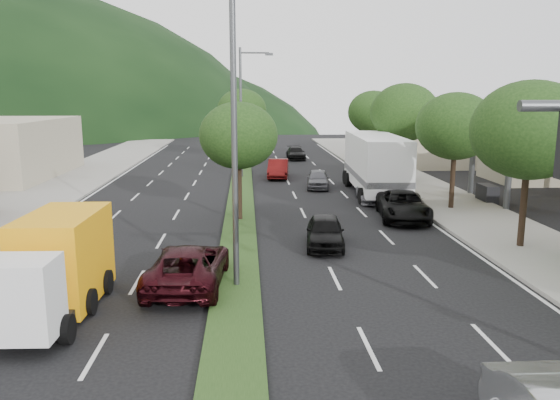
{
  "coord_description": "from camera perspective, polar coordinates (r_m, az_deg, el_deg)",
  "views": [
    {
      "loc": [
        0.38,
        -9.78,
        6.47
      ],
      "look_at": [
        1.77,
        12.6,
        2.13
      ],
      "focal_mm": 35.0,
      "sensor_mm": 36.0,
      "label": 1
    }
  ],
  "objects": [
    {
      "name": "sidewalk_right",
      "position": [
        37.38,
        15.42,
        0.7
      ],
      "size": [
        5.0,
        90.0,
        0.15
      ],
      "primitive_type": "cube",
      "color": "gray",
      "rests_on": "ground"
    },
    {
      "name": "sidewalk_left",
      "position": [
        37.81,
        -24.22,
        0.24
      ],
      "size": [
        6.0,
        90.0,
        0.15
      ],
      "primitive_type": "cube",
      "color": "gray",
      "rests_on": "ground"
    },
    {
      "name": "median",
      "position": [
        38.32,
        -4.07,
        1.29
      ],
      "size": [
        1.6,
        56.0,
        0.12
      ],
      "primitive_type": "cube",
      "color": "#1E3814",
      "rests_on": "ground"
    },
    {
      "name": "gas_canopy",
      "position": [
        36.88,
        26.99,
        6.93
      ],
      "size": [
        12.2,
        8.2,
        5.25
      ],
      "color": "silver",
      "rests_on": "ground"
    },
    {
      "name": "bldg_right_far",
      "position": [
        57.21,
        16.1,
        6.64
      ],
      "size": [
        10.0,
        16.0,
        5.2
      ],
      "primitive_type": "cube",
      "color": "#B6AD91",
      "rests_on": "ground"
    },
    {
      "name": "tree_r_b",
      "position": [
        24.72,
        24.66,
        6.64
      ],
      "size": [
        4.8,
        4.8,
        6.94
      ],
      "color": "black",
      "rests_on": "sidewalk_right"
    },
    {
      "name": "tree_r_c",
      "position": [
        32.01,
        17.89,
        7.34
      ],
      "size": [
        4.4,
        4.4,
        6.48
      ],
      "color": "black",
      "rests_on": "sidewalk_right"
    },
    {
      "name": "tree_r_d",
      "position": [
        41.46,
        12.88,
        8.9
      ],
      "size": [
        5.0,
        5.0,
        7.17
      ],
      "color": "black",
      "rests_on": "sidewalk_right"
    },
    {
      "name": "tree_r_e",
      "position": [
        51.14,
        9.71,
        9.03
      ],
      "size": [
        4.6,
        4.6,
        6.71
      ],
      "color": "black",
      "rests_on": "sidewalk_right"
    },
    {
      "name": "tree_med_near",
      "position": [
        27.86,
        -4.36,
        6.71
      ],
      "size": [
        4.0,
        4.0,
        6.02
      ],
      "color": "black",
      "rests_on": "median"
    },
    {
      "name": "tree_med_far",
      "position": [
        53.8,
        -4.01,
        9.36
      ],
      "size": [
        4.8,
        4.8,
        6.94
      ],
      "color": "black",
      "rests_on": "median"
    },
    {
      "name": "streetlight_near",
      "position": [
        17.8,
        -4.16,
        8.06
      ],
      "size": [
        2.6,
        0.25,
        10.0
      ],
      "color": "#47494C",
      "rests_on": "ground"
    },
    {
      "name": "streetlight_mid",
      "position": [
        42.79,
        -3.84,
        9.73
      ],
      "size": [
        2.6,
        0.25,
        10.0
      ],
      "color": "#47494C",
      "rests_on": "ground"
    },
    {
      "name": "suv_maroon",
      "position": [
        19.01,
        -9.56,
        -6.79
      ],
      "size": [
        2.76,
        5.38,
        1.45
      ],
      "primitive_type": "imported",
      "rotation": [
        0.0,
        0.0,
        3.07
      ],
      "color": "black",
      "rests_on": "ground"
    },
    {
      "name": "car_queue_a",
      "position": [
        23.65,
        4.72,
        -3.28
      ],
      "size": [
        2.04,
        4.1,
        1.34
      ],
      "primitive_type": "imported",
      "rotation": [
        0.0,
        0.0,
        -0.12
      ],
      "color": "black",
      "rests_on": "ground"
    },
    {
      "name": "car_queue_b",
      "position": [
        34.08,
        9.52,
        0.88
      ],
      "size": [
        2.03,
        4.27,
        1.2
      ],
      "primitive_type": "imported",
      "rotation": [
        0.0,
        0.0,
        -0.09
      ],
      "color": "#57565C",
      "rests_on": "ground"
    },
    {
      "name": "car_queue_c",
      "position": [
        43.14,
        -0.19,
        3.3
      ],
      "size": [
        1.96,
        4.54,
        1.45
      ],
      "primitive_type": "imported",
      "rotation": [
        0.0,
        0.0,
        -0.1
      ],
      "color": "#560E0E",
      "rests_on": "ground"
    },
    {
      "name": "car_queue_d",
      "position": [
        29.44,
        12.74,
        -0.56
      ],
      "size": [
        3.11,
        5.55,
        1.46
      ],
      "primitive_type": "imported",
      "rotation": [
        0.0,
        0.0,
        -0.13
      ],
      "color": "black",
      "rests_on": "ground"
    },
    {
      "name": "car_queue_e",
      "position": [
        38.46,
        3.98,
        2.21
      ],
      "size": [
        1.98,
        3.95,
        1.29
      ],
      "primitive_type": "imported",
      "rotation": [
        0.0,
        0.0,
        -0.12
      ],
      "color": "#57575C",
      "rests_on": "ground"
    },
    {
      "name": "car_queue_f",
      "position": [
        55.67,
        1.65,
        4.91
      ],
      "size": [
        1.75,
        4.29,
        1.24
      ],
      "primitive_type": "imported",
      "rotation": [
        0.0,
        0.0,
        0.0
      ],
      "color": "black",
      "rests_on": "ground"
    },
    {
      "name": "box_truck",
      "position": [
        17.73,
        -22.35,
        -6.62
      ],
      "size": [
        2.45,
        5.93,
        2.89
      ],
      "rotation": [
        0.0,
        0.0,
        3.11
      ],
      "color": "white",
      "rests_on": "ground"
    },
    {
      "name": "motorhome",
      "position": [
        36.6,
        9.95,
        3.85
      ],
      "size": [
        3.64,
        10.18,
        3.85
      ],
      "rotation": [
        0.0,
        0.0,
        -0.05
      ],
      "color": "white",
      "rests_on": "ground"
    }
  ]
}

